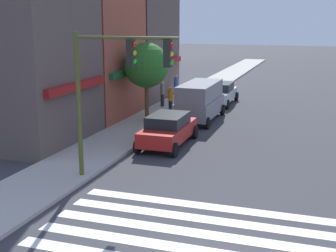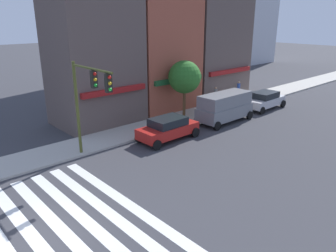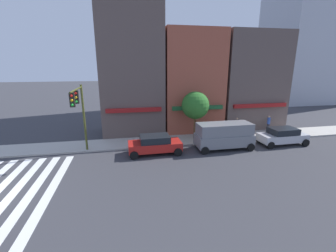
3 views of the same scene
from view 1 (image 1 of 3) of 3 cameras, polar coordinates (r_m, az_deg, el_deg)
storefront_row at (r=29.80m, az=-9.62°, el=12.51°), size 20.43×5.30×14.07m
traffic_signal at (r=17.40m, az=-6.58°, el=6.07°), size 0.32×4.09×5.73m
sedan_red at (r=23.16m, az=-0.00°, el=-0.38°), size 4.41×2.02×1.59m
van_grey at (r=28.87m, az=3.90°, el=3.19°), size 5.01×2.22×2.34m
sedan_silver at (r=34.59m, az=6.37°, el=4.04°), size 4.44×2.02×1.59m
pedestrian_blue_shirt at (r=36.52m, az=0.98°, el=4.96°), size 0.32×0.32×1.77m
pedestrian_orange_vest at (r=30.24m, az=0.32°, el=3.26°), size 0.32×0.32×1.77m
pedestrian_grey_coat at (r=32.77m, az=-0.68°, el=4.02°), size 0.32×0.32×1.77m
street_tree at (r=27.70m, az=-2.66°, el=7.39°), size 2.65×2.65×4.69m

